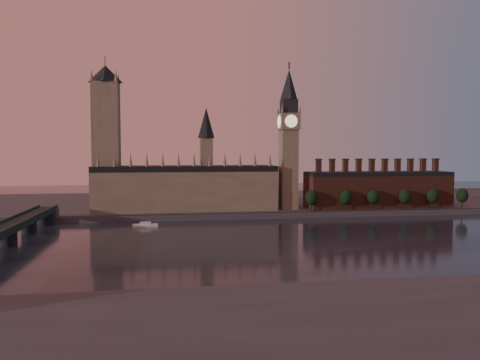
% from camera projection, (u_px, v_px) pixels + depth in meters
% --- Properties ---
extents(ground, '(900.00, 900.00, 0.00)m').
position_uv_depth(ground, '(325.00, 243.00, 235.18)').
color(ground, black).
rests_on(ground, ground).
extents(north_bank, '(900.00, 182.00, 4.00)m').
position_uv_depth(north_bank, '(257.00, 202.00, 410.66)').
color(north_bank, '#48484D').
rests_on(north_bank, ground).
extents(palace_of_westminster, '(130.00, 30.30, 74.00)m').
position_uv_depth(palace_of_westminster, '(187.00, 186.00, 337.30)').
color(palace_of_westminster, gray).
rests_on(palace_of_westminster, north_bank).
extents(victoria_tower, '(24.00, 24.00, 108.00)m').
position_uv_depth(victoria_tower, '(106.00, 133.00, 326.59)').
color(victoria_tower, gray).
rests_on(victoria_tower, north_bank).
extents(big_ben, '(15.00, 15.00, 107.00)m').
position_uv_depth(big_ben, '(289.00, 137.00, 341.82)').
color(big_ben, gray).
rests_on(big_ben, north_bank).
extents(chimney_block, '(110.00, 25.00, 37.00)m').
position_uv_depth(chimney_block, '(378.00, 189.00, 354.93)').
color(chimney_block, brown).
rests_on(chimney_block, north_bank).
extents(embankment_tree_0, '(8.60, 8.60, 14.88)m').
position_uv_depth(embankment_tree_0, '(311.00, 198.00, 331.38)').
color(embankment_tree_0, black).
rests_on(embankment_tree_0, north_bank).
extents(embankment_tree_1, '(8.60, 8.60, 14.88)m').
position_uv_depth(embankment_tree_1, '(346.00, 197.00, 335.45)').
color(embankment_tree_1, black).
rests_on(embankment_tree_1, north_bank).
extents(embankment_tree_2, '(8.60, 8.60, 14.88)m').
position_uv_depth(embankment_tree_2, '(373.00, 197.00, 337.97)').
color(embankment_tree_2, black).
rests_on(embankment_tree_2, north_bank).
extents(embankment_tree_3, '(8.60, 8.60, 14.88)m').
position_uv_depth(embankment_tree_3, '(405.00, 196.00, 341.39)').
color(embankment_tree_3, black).
rests_on(embankment_tree_3, north_bank).
extents(embankment_tree_4, '(8.60, 8.60, 14.88)m').
position_uv_depth(embankment_tree_4, '(433.00, 196.00, 345.37)').
color(embankment_tree_4, black).
rests_on(embankment_tree_4, north_bank).
extents(embankment_tree_5, '(8.60, 8.60, 14.88)m').
position_uv_depth(embankment_tree_5, '(462.00, 195.00, 349.35)').
color(embankment_tree_5, black).
rests_on(embankment_tree_5, north_bank).
extents(river_boat, '(15.35, 4.57, 3.06)m').
position_uv_depth(river_boat, '(145.00, 225.00, 286.72)').
color(river_boat, silver).
rests_on(river_boat, ground).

